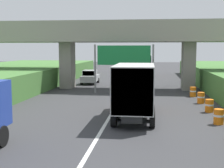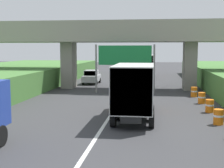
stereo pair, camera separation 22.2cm
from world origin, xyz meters
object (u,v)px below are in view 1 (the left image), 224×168
at_px(construction_barrel_3, 209,106).
at_px(construction_barrel_4, 201,98).
at_px(overhead_highway_sign, 124,58).
at_px(truck_red, 144,65).
at_px(construction_barrel_5, 193,92).
at_px(construction_barrel_2, 219,117).
at_px(car_silver, 90,77).
at_px(truck_orange, 135,88).

relative_size(construction_barrel_3, construction_barrel_4, 1.00).
height_order(overhead_highway_sign, truck_red, overhead_highway_sign).
relative_size(overhead_highway_sign, construction_barrel_4, 6.53).
height_order(construction_barrel_4, construction_barrel_5, same).
bearing_deg(construction_barrel_4, construction_barrel_5, 92.59).
relative_size(construction_barrel_2, construction_barrel_3, 1.00).
bearing_deg(construction_barrel_5, car_silver, 140.19).
xyz_separation_m(truck_orange, construction_barrel_3, (5.03, 2.57, -1.47)).
distance_m(truck_red, construction_barrel_3, 27.47).
bearing_deg(truck_red, construction_barrel_5, -76.15).
bearing_deg(car_silver, construction_barrel_5, -39.81).
xyz_separation_m(car_silver, construction_barrel_3, (11.59, -16.63, -0.40)).
bearing_deg(car_silver, construction_barrel_2, -60.40).
relative_size(car_silver, construction_barrel_3, 4.56).
height_order(construction_barrel_2, construction_barrel_3, same).
distance_m(overhead_highway_sign, construction_barrel_3, 11.28).
height_order(overhead_highway_sign, construction_barrel_2, overhead_highway_sign).
bearing_deg(construction_barrel_3, construction_barrel_4, 90.18).
xyz_separation_m(truck_red, construction_barrel_5, (4.89, -19.84, -1.47)).
bearing_deg(construction_barrel_2, overhead_highway_sign, 118.36).
xyz_separation_m(truck_red, construction_barrel_4, (5.05, -23.40, -1.47)).
bearing_deg(construction_barrel_2, construction_barrel_4, 89.15).
height_order(truck_red, car_silver, truck_red).
bearing_deg(truck_red, car_silver, -122.28).
height_order(truck_orange, construction_barrel_5, truck_orange).
bearing_deg(truck_red, overhead_highway_sign, -94.99).
xyz_separation_m(car_silver, construction_barrel_2, (11.47, -20.19, -0.40)).
height_order(truck_red, construction_barrel_2, truck_red).
relative_size(truck_red, construction_barrel_2, 8.11).
relative_size(truck_red, car_silver, 1.78).
relative_size(truck_orange, construction_barrel_3, 8.11).
bearing_deg(truck_red, construction_barrel_4, -77.81).
height_order(truck_orange, construction_barrel_4, truck_orange).
height_order(construction_barrel_3, construction_barrel_4, same).
height_order(car_silver, construction_barrel_3, car_silver).
distance_m(construction_barrel_2, construction_barrel_3, 3.56).
bearing_deg(truck_orange, overhead_highway_sign, 98.37).
bearing_deg(construction_barrel_4, truck_orange, -129.31).
bearing_deg(truck_orange, construction_barrel_4, 50.69).
distance_m(overhead_highway_sign, truck_red, 18.51).
bearing_deg(overhead_highway_sign, construction_barrel_5, -12.69).
relative_size(car_silver, construction_barrel_4, 4.56).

